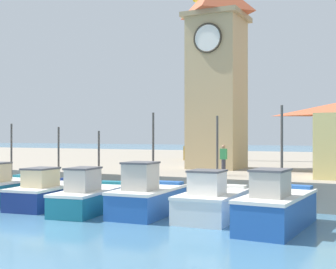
{
  "coord_description": "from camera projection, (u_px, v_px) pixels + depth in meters",
  "views": [
    {
      "loc": [
        12.66,
        -13.15,
        3.44
      ],
      "look_at": [
        1.16,
        10.26,
        3.5
      ],
      "focal_mm": 50.0,
      "sensor_mm": 36.0,
      "label": 1
    }
  ],
  "objects": [
    {
      "name": "quay_wharf",
      "position": [
        243.0,
        166.0,
        42.74
      ],
      "size": [
        120.0,
        40.0,
        1.34
      ],
      "primitive_type": "cube",
      "color": "gray",
      "rests_on": "ground"
    },
    {
      "name": "fishing_boat_left_inner",
      "position": [
        50.0,
        192.0,
        22.79
      ],
      "size": [
        2.56,
        5.34,
        3.87
      ],
      "color": "navy",
      "rests_on": "ground"
    },
    {
      "name": "port_crane_far",
      "position": [
        199.0,
        69.0,
        40.58
      ],
      "size": [
        5.29,
        10.48,
        19.63
      ],
      "color": "#976E11",
      "rests_on": "quay_wharf"
    },
    {
      "name": "fishing_boat_mid_left",
      "position": [
        92.0,
        196.0,
        21.16
      ],
      "size": [
        2.5,
        5.38,
        3.66
      ],
      "color": "#196B7F",
      "rests_on": "ground"
    },
    {
      "name": "fishing_boat_center",
      "position": [
        147.0,
        197.0,
        20.23
      ],
      "size": [
        2.28,
        4.46,
        4.46
      ],
      "color": "#2356A8",
      "rests_on": "ground"
    },
    {
      "name": "ground_plane",
      "position": [
        19.0,
        228.0,
        17.37
      ],
      "size": [
        300.0,
        300.0,
        0.0
      ],
      "primitive_type": "plane",
      "color": "teal"
    },
    {
      "name": "clock_tower",
      "position": [
        217.0,
        69.0,
        29.83
      ],
      "size": [
        3.64,
        3.64,
        13.69
      ],
      "color": "tan",
      "rests_on": "quay_wharf"
    },
    {
      "name": "fishing_boat_mid_right",
      "position": [
        213.0,
        202.0,
        19.32
      ],
      "size": [
        2.35,
        4.5,
        4.28
      ],
      "color": "silver",
      "rests_on": "ground"
    },
    {
      "name": "fishing_boat_right_inner",
      "position": [
        277.0,
        207.0,
        17.23
      ],
      "size": [
        2.13,
        5.07,
        4.6
      ],
      "color": "#2356A8",
      "rests_on": "ground"
    },
    {
      "name": "fishing_boat_left_outer",
      "position": [
        4.0,
        188.0,
        24.04
      ],
      "size": [
        2.24,
        4.44,
        4.07
      ],
      "color": "#196B7F",
      "rests_on": "ground"
    },
    {
      "name": "dock_worker_near_tower",
      "position": [
        224.0,
        159.0,
        24.54
      ],
      "size": [
        0.34,
        0.22,
        1.62
      ],
      "color": "#33333D",
      "rests_on": "quay_wharf"
    }
  ]
}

